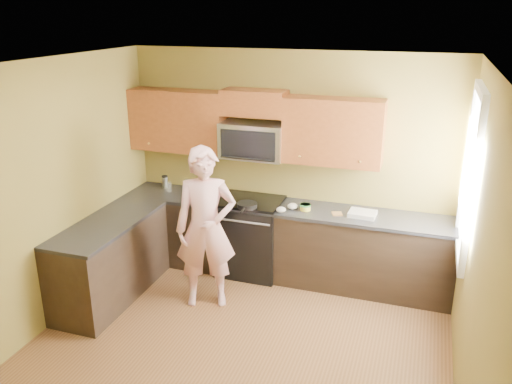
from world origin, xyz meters
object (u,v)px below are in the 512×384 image
at_px(stove, 250,236).
at_px(frying_pan, 247,207).
at_px(microwave, 253,157).
at_px(woman, 206,228).
at_px(butter_tub, 305,210).
at_px(travel_mug, 165,188).

distance_m(stove, frying_pan, 0.53).
bearing_deg(microwave, woman, -102.16).
xyz_separation_m(microwave, butter_tub, (0.69, -0.17, -0.53)).
height_order(stove, travel_mug, travel_mug).
bearing_deg(microwave, stove, -90.00).
xyz_separation_m(stove, frying_pan, (0.04, -0.24, 0.47)).
relative_size(stove, microwave, 1.25).
height_order(woman, frying_pan, woman).
bearing_deg(microwave, travel_mug, 177.98).
xyz_separation_m(woman, travel_mug, (-1.02, 1.02, 0.02)).
bearing_deg(butter_tub, woman, -138.06).
height_order(butter_tub, travel_mug, travel_mug).
relative_size(microwave, frying_pan, 1.83).
distance_m(stove, microwave, 0.98).
distance_m(stove, travel_mug, 1.32).
height_order(stove, microwave, microwave).
distance_m(microwave, travel_mug, 1.34).
bearing_deg(microwave, butter_tub, -13.47).
bearing_deg(woman, travel_mug, 113.90).
relative_size(stove, woman, 0.53).
bearing_deg(butter_tub, microwave, 166.53).
bearing_deg(butter_tub, travel_mug, 173.80).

